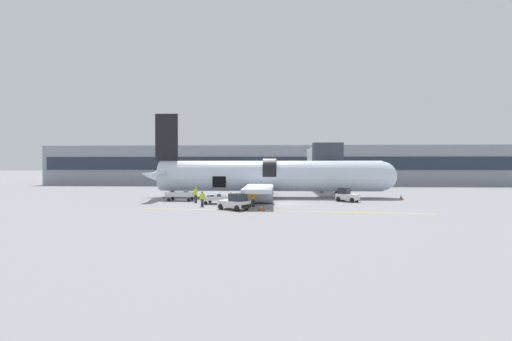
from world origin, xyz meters
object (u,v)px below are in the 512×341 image
Objects in this scene: baggage_tug_mid at (235,203)px; ground_crew_supervisor at (231,198)px; ground_crew_loader_a at (202,198)px; ground_crew_helper at (253,198)px; baggage_cart_loading at (218,200)px; airplane at (266,176)px; baggage_cart_queued at (181,196)px; baggage_tug_lead at (347,196)px; ground_crew_loader_b at (196,194)px; ground_crew_driver at (247,197)px.

baggage_tug_mid is 2.14× the size of ground_crew_supervisor.
ground_crew_helper is at bearing -0.74° from ground_crew_loader_a.
ground_crew_helper reaches higher than ground_crew_loader_a.
baggage_tug_mid is 5.48m from baggage_cart_loading.
airplane is at bearing 56.69° from baggage_cart_loading.
baggage_cart_queued is at bearing -154.56° from airplane.
airplane is at bearing 77.79° from baggage_tug_mid.
ground_crew_loader_b reaches higher than baggage_tug_lead.
baggage_tug_lead reaches higher than baggage_cart_loading.
ground_crew_driver is at bearing -28.52° from baggage_cart_queued.
airplane reaches higher than baggage_cart_queued.
ground_crew_helper is at bearing -58.02° from ground_crew_driver.
ground_crew_driver is (8.19, -4.45, 0.30)m from baggage_cart_queued.
baggage_tug_mid is at bearing -47.31° from baggage_cart_queued.
baggage_tug_mid is 10.81m from baggage_cart_queued.
baggage_tug_lead is 13.92m from ground_crew_supervisor.
ground_crew_loader_b is at bearing 156.18° from ground_crew_driver.
baggage_cart_queued is 2.45× the size of ground_crew_loader_b.
baggage_cart_queued is 10.58m from ground_crew_helper.
ground_crew_driver is at bearing -101.55° from airplane.
ground_crew_loader_a is 0.96× the size of ground_crew_helper.
baggage_cart_loading is at bearing 155.99° from ground_crew_driver.
baggage_tug_lead is at bearing 11.88° from baggage_cart_loading.
ground_crew_loader_a reaches higher than baggage_cart_queued.
baggage_tug_mid is 3.61m from ground_crew_driver.
baggage_cart_loading is 4.80m from ground_crew_helper.
ground_crew_supervisor is (-0.69, 2.68, 0.14)m from baggage_tug_mid.
baggage_cart_loading is (-5.13, -7.81, -2.30)m from airplane.
ground_crew_supervisor is (-3.45, -10.06, -1.94)m from airplane.
ground_crew_driver is (0.87, 3.49, 0.22)m from baggage_tug_mid.
baggage_cart_loading is (-2.37, 4.94, -0.21)m from baggage_tug_mid.
ground_crew_loader_a reaches higher than baggage_tug_mid.
baggage_cart_queued is 2.62× the size of ground_crew_helper.
baggage_tug_lead is at bearing 6.08° from ground_crew_loader_b.
baggage_cart_queued is at bearing 151.48° from ground_crew_driver.
baggage_cart_loading is at bearing 146.46° from ground_crew_helper.
baggage_tug_lead reaches higher than baggage_cart_queued.
ground_crew_loader_a is at bearing -173.65° from ground_crew_supervisor.
ground_crew_loader_b reaches higher than baggage_tug_mid.
airplane is 21.10× the size of ground_crew_loader_a.
ground_crew_loader_b is at bearing 142.13° from ground_crew_supervisor.
baggage_cart_queued is 2.84m from ground_crew_loader_b.
ground_crew_loader_a is (-15.78, -5.63, 0.15)m from baggage_tug_lead.
ground_crew_loader_a is 5.23m from ground_crew_helper.
baggage_cart_queued is at bearing 141.58° from ground_crew_supervisor.
ground_crew_driver is at bearing -23.82° from ground_crew_loader_b.
ground_crew_supervisor is (4.46, -3.47, -0.10)m from ground_crew_loader_b.
ground_crew_loader_b is (-5.15, 6.15, 0.25)m from baggage_tug_mid.
ground_crew_loader_b is at bearing -39.52° from baggage_cart_queued.
ground_crew_loader_a reaches higher than ground_crew_supervisor.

